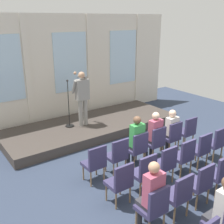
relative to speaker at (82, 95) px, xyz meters
name	(u,v)px	position (x,y,z in m)	size (l,w,h in m)	color
ground_plane	(173,178)	(0.36, -3.64, -1.32)	(13.29, 13.29, 0.00)	#2D384C
rear_partition	(71,68)	(0.40, 1.46, 0.60)	(8.88, 0.14, 3.80)	silver
stage_platform	(92,126)	(0.36, 0.05, -1.18)	(5.95, 2.24, 0.29)	#3F3833
speaker	(82,95)	(0.00, 0.00, 0.00)	(0.52, 0.69, 1.78)	gray
mic_stand	(69,117)	(-0.42, 0.15, -0.70)	(0.28, 0.28, 1.55)	black
chair_r0_c0	(95,162)	(-1.23, -2.69, -0.79)	(0.46, 0.44, 0.94)	olive
chair_r0_c1	(117,154)	(-0.59, -2.69, -0.79)	(0.46, 0.44, 0.94)	olive
chair_r0_c2	(138,147)	(0.05, -2.69, -0.79)	(0.46, 0.44, 0.94)	olive
audience_r0_c2	(136,138)	(0.05, -2.61, -0.57)	(0.36, 0.39, 1.36)	#2D2D33
chair_r0_c3	(156,141)	(0.68, -2.69, -0.79)	(0.46, 0.44, 0.94)	olive
audience_r0_c3	(154,133)	(0.68, -2.61, -0.58)	(0.36, 0.39, 1.34)	#2D2D33
chair_r0_c4	(172,135)	(1.32, -2.69, -0.79)	(0.46, 0.44, 0.94)	olive
audience_r0_c4	(170,129)	(1.32, -2.61, -0.61)	(0.36, 0.39, 1.28)	#2D2D33
chair_r0_c5	(187,130)	(1.96, -2.69, -0.79)	(0.46, 0.44, 0.94)	olive
chair_r1_c0	(121,181)	(-1.23, -3.65, -0.79)	(0.46, 0.44, 0.94)	olive
chair_r1_c1	(144,171)	(-0.59, -3.65, -0.79)	(0.46, 0.44, 0.94)	olive
chair_r1_c2	(165,163)	(0.05, -3.65, -0.79)	(0.46, 0.44, 0.94)	olive
chair_r1_c3	(184,155)	(0.68, -3.65, -0.79)	(0.46, 0.44, 0.94)	olive
chair_r1_c4	(201,148)	(1.32, -3.65, -0.79)	(0.46, 0.44, 0.94)	olive
chair_r1_c5	(216,142)	(1.96, -3.65, -0.79)	(0.46, 0.44, 0.94)	olive
chair_r2_c0	(154,206)	(-1.23, -4.61, -0.79)	(0.46, 0.44, 0.94)	olive
audience_r2_c0	(151,193)	(-1.23, -4.53, -0.56)	(0.36, 0.39, 1.38)	#2D2D33
chair_r2_c1	(179,193)	(-0.59, -4.61, -0.79)	(0.46, 0.44, 0.94)	olive
chair_r2_c2	(200,182)	(0.05, -4.61, -0.79)	(0.46, 0.44, 0.94)	olive
chair_r2_c3	(219,172)	(0.68, -4.61, -0.79)	(0.46, 0.44, 0.94)	olive
audience_r3_c1	(222,209)	(-0.59, -5.49, -0.57)	(0.36, 0.39, 1.36)	#2D2D33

